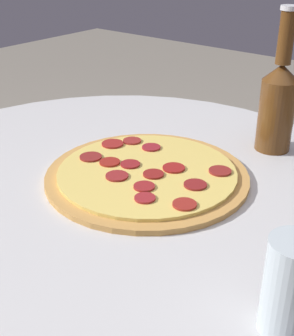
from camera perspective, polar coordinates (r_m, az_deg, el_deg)
name	(u,v)px	position (r m, az deg, el deg)	size (l,w,h in m)	color
table	(115,269)	(0.94, -3.87, -12.16)	(0.97, 0.97, 0.75)	silver
pizza	(147,174)	(0.84, -0.01, -0.73)	(0.36, 0.36, 0.02)	#C68E47
beer_bottle	(278,101)	(0.95, 15.65, 7.83)	(0.07, 0.07, 0.28)	#563314
drinking_glass	(291,287)	(0.53, 17.13, -13.72)	(0.06, 0.06, 0.12)	silver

